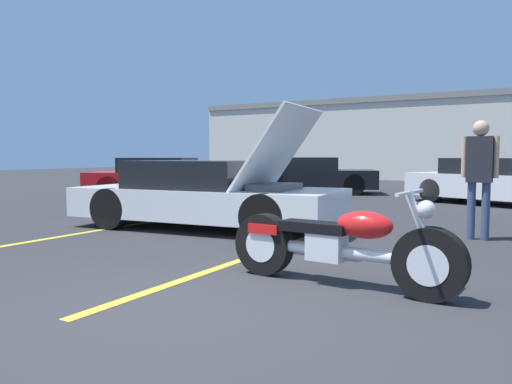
% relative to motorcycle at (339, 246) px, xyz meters
% --- Properties ---
extents(ground_plane, '(80.00, 80.00, 0.00)m').
position_rel_motorcycle_xyz_m(ground_plane, '(-0.77, -1.43, -0.40)').
color(ground_plane, '#2D2D30').
extents(parking_stripe_foreground, '(0.12, 5.19, 0.01)m').
position_rel_motorcycle_xyz_m(parking_stripe_foreground, '(-4.83, 0.57, -0.39)').
color(parking_stripe_foreground, yellow).
rests_on(parking_stripe_foreground, ground).
extents(parking_stripe_middle, '(0.12, 5.19, 0.01)m').
position_rel_motorcycle_xyz_m(parking_stripe_middle, '(-1.45, 0.57, -0.39)').
color(parking_stripe_middle, yellow).
rests_on(parking_stripe_middle, ground).
extents(far_building, '(32.00, 4.20, 4.40)m').
position_rel_motorcycle_xyz_m(far_building, '(-0.77, 23.47, 1.94)').
color(far_building, beige).
rests_on(far_building, ground).
extents(motorcycle, '(2.38, 0.70, 0.96)m').
position_rel_motorcycle_xyz_m(motorcycle, '(0.00, 0.00, 0.00)').
color(motorcycle, black).
rests_on(motorcycle, ground).
extents(show_car_hood_open, '(4.81, 2.35, 2.05)m').
position_rel_motorcycle_xyz_m(show_car_hood_open, '(-3.39, 2.59, 0.19)').
color(show_car_hood_open, white).
rests_on(show_car_hood_open, ground).
extents(parked_car_mid_right_row, '(4.58, 3.30, 1.21)m').
position_rel_motorcycle_xyz_m(parked_car_mid_right_row, '(0.52, 9.88, 0.18)').
color(parked_car_mid_right_row, silver).
rests_on(parked_car_mid_right_row, ground).
extents(parked_car_mid_left_row, '(4.49, 3.41, 1.22)m').
position_rel_motorcycle_xyz_m(parked_car_mid_left_row, '(-5.08, 11.06, 0.19)').
color(parked_car_mid_left_row, black).
rests_on(parked_car_mid_left_row, ground).
extents(parked_car_left_row, '(4.56, 3.24, 1.22)m').
position_rel_motorcycle_xyz_m(parked_car_left_row, '(-7.74, 6.47, 0.20)').
color(parked_car_left_row, red).
rests_on(parked_car_left_row, ground).
extents(spectator_by_show_car, '(0.52, 0.24, 1.79)m').
position_rel_motorcycle_xyz_m(spectator_by_show_car, '(0.86, 3.62, 0.68)').
color(spectator_by_show_car, '#38476B').
rests_on(spectator_by_show_car, ground).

